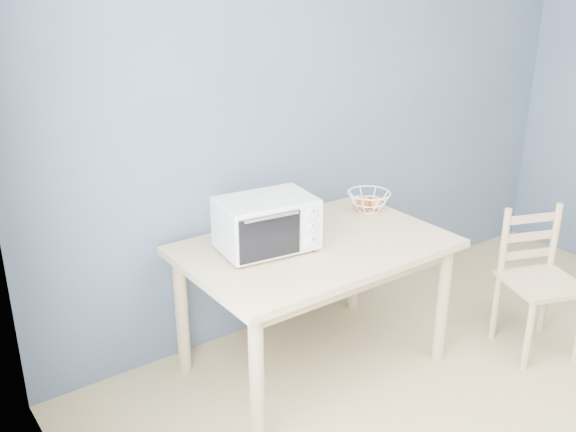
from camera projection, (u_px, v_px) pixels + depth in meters
dining_table at (315, 261)px, 3.42m from camera, size 1.40×0.90×0.75m
toaster_oven at (263, 224)px, 3.24m from camera, size 0.52×0.39×0.28m
fruit_basket at (368, 201)px, 3.81m from camera, size 0.32×0.32×0.12m
dining_chair at (538, 283)px, 3.69m from camera, size 0.51×0.51×0.84m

